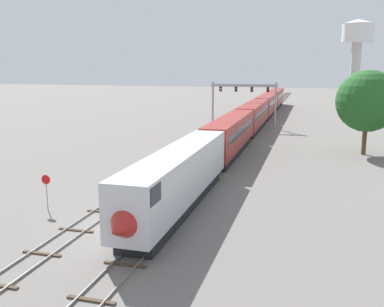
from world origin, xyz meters
name	(u,v)px	position (x,y,z in m)	size (l,w,h in m)	color
ground_plane	(134,226)	(0.00, 0.00, 0.00)	(400.00, 400.00, 0.00)	slate
track_main	(261,122)	(2.00, 60.00, 0.07)	(2.60, 200.00, 0.16)	slate
track_near	(212,136)	(-3.50, 40.00, 0.07)	(2.60, 160.00, 0.16)	slate
passenger_train	(254,115)	(2.00, 49.49, 2.61)	(3.04, 111.48, 4.80)	silver
signal_gantry	(244,95)	(-0.25, 51.58, 6.09)	(12.10, 0.49, 8.34)	#999BA0
water_tower	(357,41)	(22.50, 99.60, 17.69)	(8.26, 8.26, 23.34)	beige
stop_sign	(46,187)	(-8.00, 1.39, 1.87)	(0.76, 0.08, 2.88)	gray
trackside_tree_left	(367,101)	(18.58, 31.56, 6.87)	(7.82, 7.82, 10.80)	brown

